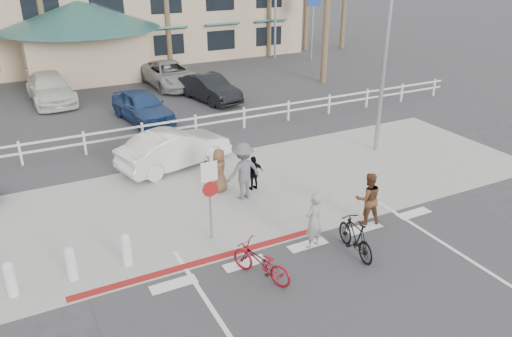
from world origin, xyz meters
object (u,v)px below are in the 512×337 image
bike_red (261,262)px  car_white_sedan (175,149)px  bike_black (355,237)px  sign_post (210,194)px

bike_red → car_white_sedan: 7.86m
bike_red → bike_black: size_ratio=1.04×
bike_black → car_white_sedan: size_ratio=0.40×
car_white_sedan → sign_post: bearing=156.8°
sign_post → bike_red: sign_post is taller
sign_post → bike_red: (0.39, -2.35, -0.97)m
sign_post → bike_red: bearing=-80.6°
sign_post → bike_black: sign_post is taller
bike_black → bike_red: bearing=3.0°
sign_post → car_white_sedan: bearing=81.8°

